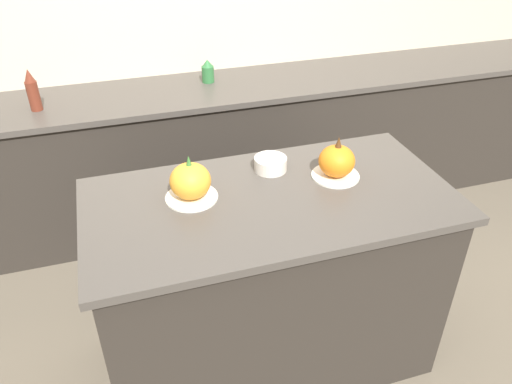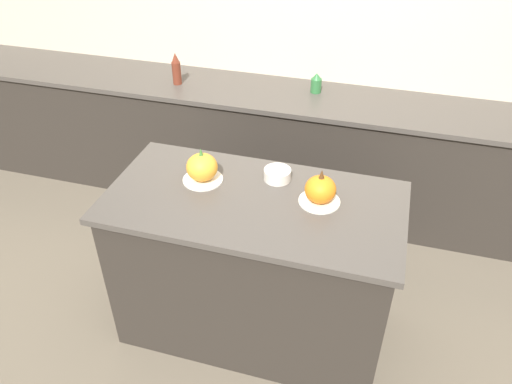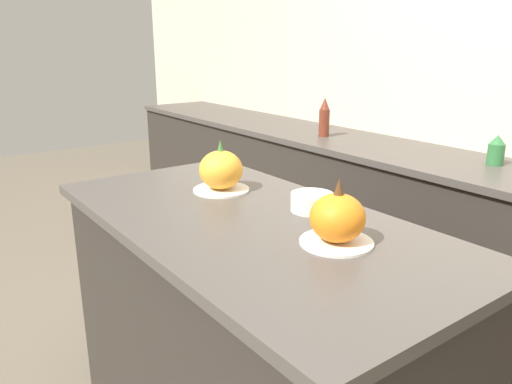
{
  "view_description": "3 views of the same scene",
  "coord_description": "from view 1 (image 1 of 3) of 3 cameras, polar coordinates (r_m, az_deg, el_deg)",
  "views": [
    {
      "loc": [
        -0.56,
        -1.58,
        2.06
      ],
      "look_at": [
        -0.08,
        -0.04,
        1.01
      ],
      "focal_mm": 35.0,
      "sensor_mm": 36.0,
      "label": 1
    },
    {
      "loc": [
        0.57,
        -1.92,
        2.43
      ],
      "look_at": [
        0.0,
        0.04,
        0.97
      ],
      "focal_mm": 35.0,
      "sensor_mm": 36.0,
      "label": 2
    },
    {
      "loc": [
        1.22,
        -0.88,
        1.49
      ],
      "look_at": [
        0.07,
        -0.02,
        1.05
      ],
      "focal_mm": 35.0,
      "sensor_mm": 36.0,
      "label": 3
    }
  ],
  "objects": [
    {
      "name": "ground_plane",
      "position": [
        2.66,
        1.38,
        -17.78
      ],
      "size": [
        12.0,
        12.0,
        0.0
      ],
      "primitive_type": "plane",
      "color": "#665B4C"
    },
    {
      "name": "wall_back",
      "position": [
        3.36,
        -7.67,
        18.86
      ],
      "size": [
        8.0,
        0.06,
        2.5
      ],
      "color": "beige",
      "rests_on": "ground_plane"
    },
    {
      "name": "kitchen_island",
      "position": [
        2.31,
        1.53,
        -10.36
      ],
      "size": [
        1.5,
        0.76,
        0.94
      ],
      "color": "#2D2823",
      "rests_on": "ground_plane"
    },
    {
      "name": "back_counter",
      "position": [
        3.34,
        -5.61,
        4.37
      ],
      "size": [
        6.0,
        0.6,
        0.93
      ],
      "color": "#2D2823",
      "rests_on": "ground_plane"
    },
    {
      "name": "pumpkin_cake_left",
      "position": [
        1.99,
        -7.5,
        1.12
      ],
      "size": [
        0.21,
        0.21,
        0.19
      ],
      "color": "silver",
      "rests_on": "kitchen_island"
    },
    {
      "name": "pumpkin_cake_right",
      "position": [
        2.15,
        9.2,
        3.39
      ],
      "size": [
        0.21,
        0.21,
        0.19
      ],
      "color": "silver",
      "rests_on": "kitchen_island"
    },
    {
      "name": "bottle_tall",
      "position": [
        3.04,
        -24.18,
        10.51
      ],
      "size": [
        0.06,
        0.06,
        0.23
      ],
      "color": "maroon",
      "rests_on": "back_counter"
    },
    {
      "name": "bottle_short",
      "position": [
        3.21,
        -5.53,
        13.56
      ],
      "size": [
        0.08,
        0.08,
        0.14
      ],
      "color": "#2D6B38",
      "rests_on": "back_counter"
    },
    {
      "name": "mixing_bowl",
      "position": [
        2.19,
        1.66,
        3.23
      ],
      "size": [
        0.14,
        0.14,
        0.06
      ],
      "color": "beige",
      "rests_on": "kitchen_island"
    }
  ]
}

